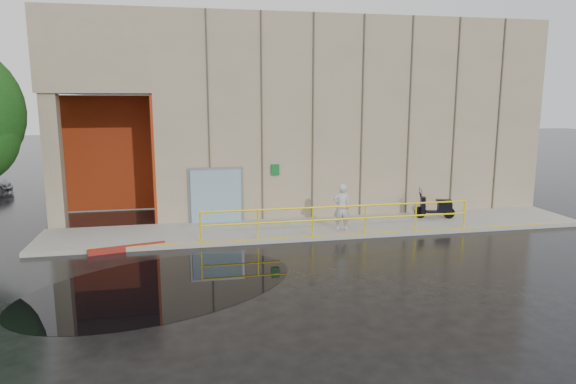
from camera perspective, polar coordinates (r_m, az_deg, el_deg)
The scene contains 8 objects.
ground at distance 14.31m, azimuth -7.16°, elevation -9.41°, with size 120.00×120.00×0.00m, color black.
sidewalk at distance 19.20m, azimuth 3.77°, elevation -3.96°, with size 20.00×3.00×0.15m, color gray.
building at distance 25.17m, azimuth 2.40°, elevation 8.97°, with size 20.00×10.17×8.00m.
guardrail at distance 17.87m, azimuth 5.71°, elevation -3.09°, with size 9.56×0.06×1.03m.
person at distance 18.38m, azimuth 5.97°, elevation -1.70°, with size 0.62×0.40×1.69m, color silver.
scooter at distance 20.98m, azimuth 16.09°, elevation -0.96°, with size 1.60×0.89×1.21m.
red_curb at distance 17.31m, azimuth -17.44°, elevation -5.99°, with size 2.40×0.18×0.18m, color maroon.
puddle at distance 13.98m, azimuth -13.92°, elevation -10.12°, with size 7.46×4.59×0.01m, color black.
Camera 1 is at (-0.94, -13.44, 4.83)m, focal length 32.00 mm.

